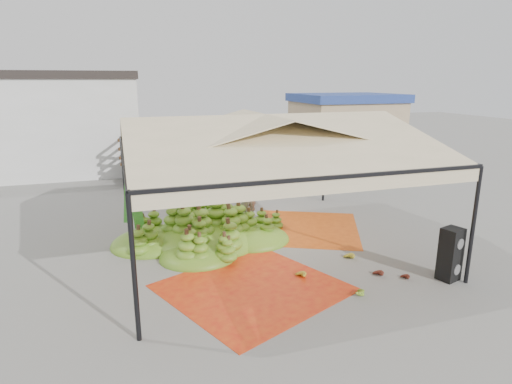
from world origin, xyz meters
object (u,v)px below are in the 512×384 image
object	(u,v)px
banana_heap	(205,224)
truck_left	(201,151)
speaker_stack	(450,254)
truck_right	(344,150)
vendor	(248,196)

from	to	relation	value
banana_heap	truck_left	world-z (taller)	truck_left
speaker_stack	truck_left	world-z (taller)	truck_left
truck_left	truck_right	size ratio (longest dim) A/B	1.06
speaker_stack	vendor	world-z (taller)	vendor
banana_heap	vendor	size ratio (longest dim) A/B	3.36
vendor	truck_left	bearing A→B (deg)	-92.03
truck_left	truck_right	bearing A→B (deg)	-0.03
speaker_stack	banana_heap	bearing A→B (deg)	123.77
truck_left	banana_heap	bearing A→B (deg)	-88.35
speaker_stack	vendor	size ratio (longest dim) A/B	0.80
banana_heap	speaker_stack	xyz separation A→B (m)	(5.41, -4.40, 0.07)
truck_left	truck_right	distance (m)	7.38
banana_heap	truck_left	xyz separation A→B (m)	(1.57, 8.69, 0.86)
vendor	truck_right	world-z (taller)	truck_right
truck_right	banana_heap	bearing A→B (deg)	-134.48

